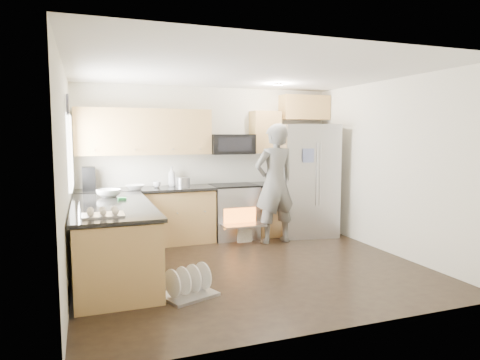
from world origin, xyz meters
name	(u,v)px	position (x,y,z in m)	size (l,w,h in m)	color
ground	(250,267)	(0.00, 0.00, 0.00)	(4.50, 4.50, 0.00)	black
room_shell	(247,143)	(-0.04, 0.02, 1.67)	(4.54, 4.04, 2.62)	silver
back_cabinet_run	(179,184)	(-0.59, 1.75, 0.96)	(4.45, 0.64, 2.50)	tan
peninsula	(113,240)	(-1.75, 0.25, 0.46)	(0.96, 2.36, 1.03)	tan
stove_range	(234,199)	(0.35, 1.69, 0.68)	(0.76, 0.97, 1.79)	#B7B7BC
refrigerator	(307,180)	(1.65, 1.45, 0.98)	(1.07, 0.90, 1.96)	#B7B7BC
person	(275,184)	(0.88, 1.14, 0.98)	(0.72, 0.47, 1.96)	slate
dish_rack	(188,288)	(-1.02, -0.72, 0.09)	(0.68, 0.61, 0.35)	#B7B7BC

